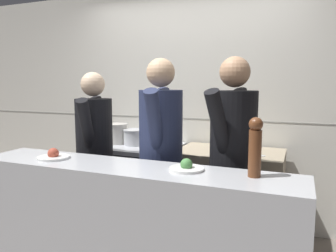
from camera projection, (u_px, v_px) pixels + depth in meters
The scene contains 14 objects.
wall_back_tiled at pixel (191, 105), 3.68m from camera, with size 8.00×0.06×2.60m.
oven_range at pixel (137, 184), 3.60m from camera, with size 0.89×0.71×0.88m.
prep_counter at pixel (229, 196), 3.22m from camera, with size 1.00×0.65×0.89m.
pass_counter at pixel (129, 234), 2.31m from camera, with size 2.35×0.45×0.98m.
stock_pot at pixel (117, 133), 3.65m from camera, with size 0.24×0.24×0.22m.
sauce_pot at pixel (135, 137), 3.55m from camera, with size 0.26×0.26×0.17m.
braising_pot at pixel (159, 137), 3.41m from camera, with size 0.24×0.24×0.20m.
chefs_knife at pixel (239, 154), 2.99m from camera, with size 0.39×0.07×0.02m.
plated_dish_main at pixel (53, 156), 2.47m from camera, with size 0.24×0.24×0.08m.
plated_dish_appetiser at pixel (186, 167), 2.14m from camera, with size 0.23×0.23×0.08m.
pepper_mill at pixel (255, 146), 1.97m from camera, with size 0.08×0.08×0.37m.
chef_head_cook at pixel (95, 152), 3.03m from camera, with size 0.42×0.71×1.64m.
chef_sous at pixel (161, 153), 2.69m from camera, with size 0.41×0.76×1.74m.
chef_line at pixel (233, 158), 2.51m from camera, with size 0.44×0.75×1.74m.
Camera 1 is at (1.15, -2.09, 1.54)m, focal length 35.00 mm.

